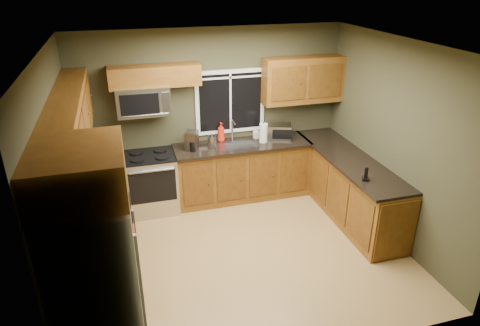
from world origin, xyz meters
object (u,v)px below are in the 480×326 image
coffee_maker (192,141)px  paper_towel_roll (263,133)px  refrigerator (98,285)px  range (151,182)px  microwave (143,101)px  kettle (212,141)px  cordless_phone (366,176)px  toaster_oven (279,131)px  soap_bottle_a (221,132)px  soap_bottle_b (256,133)px

coffee_maker → paper_towel_roll: size_ratio=0.86×
refrigerator → range: (0.69, 2.77, -0.43)m
microwave → kettle: 1.19m
paper_towel_roll → cordless_phone: (0.85, -1.66, -0.10)m
paper_towel_roll → kettle: bearing=-178.0°
range → microwave: (-0.00, 0.14, 1.26)m
toaster_oven → kettle: bearing=-174.3°
soap_bottle_a → coffee_maker: bearing=-156.5°
toaster_oven → soap_bottle_b: toaster_oven is taller
toaster_oven → coffee_maker: bearing=-176.8°
microwave → soap_bottle_b: size_ratio=4.26×
microwave → kettle: microwave is taller
refrigerator → soap_bottle_a: 3.53m
range → kettle: kettle is taller
paper_towel_roll → soap_bottle_b: size_ratio=1.89×
range → toaster_oven: toaster_oven is taller
soap_bottle_b → cordless_phone: (0.91, -1.85, -0.03)m
soap_bottle_a → soap_bottle_b: soap_bottle_a is taller
toaster_oven → soap_bottle_a: 0.95m
coffee_maker → range: bearing=-179.2°
toaster_oven → cordless_phone: size_ratio=2.42×
soap_bottle_b → coffee_maker: bearing=-170.3°
microwave → soap_bottle_b: (1.75, 0.06, -0.70)m
range → toaster_oven: 2.19m
kettle → cordless_phone: kettle is taller
coffee_maker → cordless_phone: 2.60m
refrigerator → cordless_phone: 3.53m
range → paper_towel_roll: (1.81, 0.00, 0.62)m
refrigerator → microwave: bearing=76.7°
soap_bottle_b → toaster_oven: bearing=-16.4°
range → soap_bottle_a: 1.35m
microwave → coffee_maker: microwave is taller
microwave → paper_towel_roll: microwave is taller
toaster_oven → kettle: 1.15m
microwave → toaster_oven: microwave is taller
refrigerator → soap_bottle_b: size_ratio=10.09×
toaster_oven → kettle: kettle is taller
soap_bottle_a → cordless_phone: soap_bottle_a is taller
soap_bottle_a → soap_bottle_b: 0.58m
toaster_oven → kettle: (-1.14, -0.11, -0.01)m
soap_bottle_a → toaster_oven: bearing=-8.5°
soap_bottle_a → cordless_phone: size_ratio=1.68×
range → soap_bottle_b: (1.75, 0.19, 0.56)m
refrigerator → kettle: size_ratio=7.48×
refrigerator → paper_towel_roll: bearing=48.0°
toaster_oven → paper_towel_roll: bearing=-164.3°
kettle → range: bearing=178.6°
range → soap_bottle_a: (1.17, 0.23, 0.63)m
refrigerator → cordless_phone: refrigerator is taller
microwave → soap_bottle_a: bearing=4.6°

